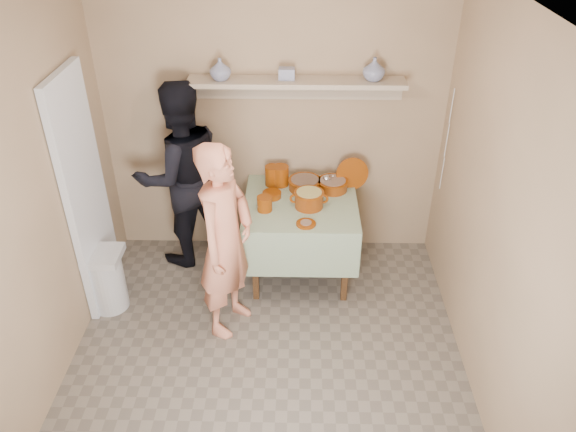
{
  "coord_description": "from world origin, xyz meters",
  "views": [
    {
      "loc": [
        0.22,
        -2.85,
        3.26
      ],
      "look_at": [
        0.15,
        0.75,
        0.95
      ],
      "focal_mm": 35.0,
      "sensor_mm": 36.0,
      "label": 1
    }
  ],
  "objects_px": {
    "serving_table": "(301,213)",
    "cazuela_rice": "(309,198)",
    "person_cook": "(226,242)",
    "person_helper": "(181,176)",
    "trash_bin": "(106,280)"
  },
  "relations": [
    {
      "from": "serving_table",
      "to": "trash_bin",
      "type": "height_order",
      "value": "serving_table"
    },
    {
      "from": "cazuela_rice",
      "to": "person_helper",
      "type": "bearing_deg",
      "value": 164.16
    },
    {
      "from": "person_cook",
      "to": "cazuela_rice",
      "type": "xyz_separation_m",
      "value": [
        0.64,
        0.6,
        0.03
      ]
    },
    {
      "from": "cazuela_rice",
      "to": "trash_bin",
      "type": "xyz_separation_m",
      "value": [
        -1.69,
        -0.42,
        -0.56
      ]
    },
    {
      "from": "person_helper",
      "to": "cazuela_rice",
      "type": "xyz_separation_m",
      "value": [
        1.13,
        -0.32,
        -0.03
      ]
    },
    {
      "from": "serving_table",
      "to": "cazuela_rice",
      "type": "height_order",
      "value": "cazuela_rice"
    },
    {
      "from": "cazuela_rice",
      "to": "person_cook",
      "type": "bearing_deg",
      "value": -136.62
    },
    {
      "from": "person_cook",
      "to": "serving_table",
      "type": "relative_size",
      "value": 1.67
    },
    {
      "from": "person_cook",
      "to": "serving_table",
      "type": "distance_m",
      "value": 0.91
    },
    {
      "from": "person_helper",
      "to": "person_cook",
      "type": "bearing_deg",
      "value": 88.69
    },
    {
      "from": "serving_table",
      "to": "trash_bin",
      "type": "bearing_deg",
      "value": -162.6
    },
    {
      "from": "person_cook",
      "to": "cazuela_rice",
      "type": "relative_size",
      "value": 4.92
    },
    {
      "from": "serving_table",
      "to": "trash_bin",
      "type": "xyz_separation_m",
      "value": [
        -1.62,
        -0.51,
        -0.36
      ]
    },
    {
      "from": "person_helper",
      "to": "serving_table",
      "type": "bearing_deg",
      "value": 137.84
    },
    {
      "from": "serving_table",
      "to": "cazuela_rice",
      "type": "xyz_separation_m",
      "value": [
        0.07,
        -0.08,
        0.2
      ]
    }
  ]
}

